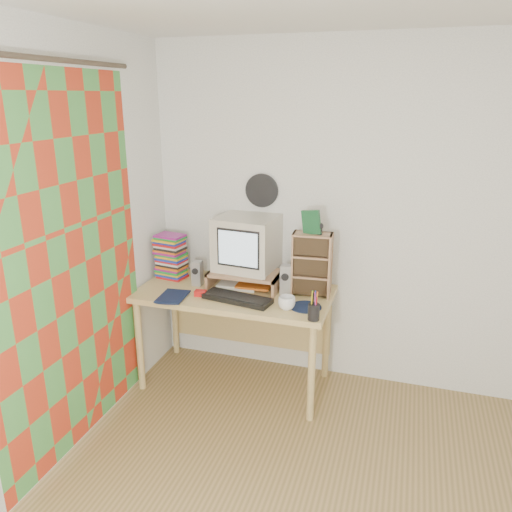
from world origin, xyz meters
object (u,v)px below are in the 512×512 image
Objects in this scene: keyboard at (237,299)px; dvd_stack at (171,259)px; desk at (237,305)px; cd_rack at (311,265)px; diary at (160,294)px; mug at (287,303)px; crt_monitor at (245,244)px.

dvd_stack is at bearing 165.80° from keyboard.
cd_rack reaches higher than desk.
dvd_stack reaches higher than diary.
cd_rack is at bearing 7.83° from dvd_stack.
dvd_stack is 0.66× the size of cd_rack.
mug reaches higher than diary.
crt_monitor is 3.61× the size of mug.
diary is (-0.49, -0.41, -0.29)m from crt_monitor.
mug is at bearing -0.92° from diary.
keyboard is 1.07× the size of cd_rack.
keyboard is (0.08, -0.22, 0.15)m from desk.
cd_rack is (0.50, -0.05, -0.09)m from crt_monitor.
crt_monitor is 0.51m from cd_rack.
crt_monitor is at bearing 34.84° from diary.
crt_monitor reaches higher than desk.
dvd_stack is 1.34× the size of diary.
dvd_stack is at bearing 174.76° from cd_rack.
diary is at bearing -134.48° from crt_monitor.
keyboard is at bearing -70.15° from desk.
cd_rack is 3.93× the size of mug.
crt_monitor reaches higher than cd_rack.
cd_rack reaches higher than dvd_stack.
mug is at bearing -8.85° from dvd_stack.
dvd_stack is (-0.60, -0.02, -0.17)m from crt_monitor.
desk is 0.54m from mug.
keyboard is 0.55m from diary.
desk is at bearing 119.53° from keyboard.
diary is (0.11, -0.39, -0.13)m from dvd_stack.
diary is (-0.46, -0.32, 0.16)m from desk.
dvd_stack is (-0.64, 0.29, 0.13)m from keyboard.
keyboard is 0.36m from mug.
dvd_stack is 1.06m from mug.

